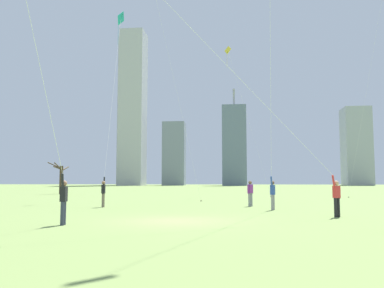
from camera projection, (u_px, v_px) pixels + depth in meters
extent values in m
plane|color=#7A934C|center=(175.00, 221.00, 16.33)|extent=(400.00, 400.00, 0.00)
cylinder|color=gray|center=(273.00, 202.00, 22.67)|extent=(0.14, 0.14, 0.85)
cylinder|color=gray|center=(272.00, 202.00, 22.47)|extent=(0.14, 0.14, 0.85)
cube|color=#2D4CA5|center=(273.00, 190.00, 22.63)|extent=(0.31, 0.39, 0.54)
sphere|color=brown|center=(273.00, 183.00, 22.67)|extent=(0.22, 0.22, 0.22)
cylinder|color=#2D4CA5|center=(274.00, 190.00, 22.81)|extent=(0.09, 0.09, 0.55)
cylinder|color=#2D4CA5|center=(271.00, 181.00, 22.49)|extent=(0.16, 0.22, 0.56)
cylinder|color=silver|center=(270.00, 5.00, 20.40)|extent=(0.31, 5.89, 17.09)
cylinder|color=#726656|center=(103.00, 200.00, 24.96)|extent=(0.14, 0.14, 0.85)
cylinder|color=#726656|center=(103.00, 200.00, 25.18)|extent=(0.14, 0.14, 0.85)
cube|color=black|center=(103.00, 189.00, 25.14)|extent=(0.25, 0.37, 0.54)
sphere|color=#9E7051|center=(104.00, 183.00, 25.17)|extent=(0.22, 0.22, 0.22)
cylinder|color=black|center=(103.00, 190.00, 24.92)|extent=(0.09, 0.09, 0.55)
cylinder|color=black|center=(104.00, 181.00, 25.39)|extent=(0.12, 0.21, 0.56)
cube|color=teal|center=(121.00, 18.00, 36.59)|extent=(0.43, 1.42, 1.36)
cylinder|color=black|center=(121.00, 18.00, 36.59)|extent=(0.38, 0.09, 0.87)
cylinder|color=teal|center=(118.00, 34.00, 36.43)|extent=(0.02, 0.02, 1.96)
cylinder|color=silver|center=(114.00, 83.00, 31.00)|extent=(2.02, 9.75, 14.37)
cylinder|color=black|center=(338.00, 207.00, 18.25)|extent=(0.14, 0.14, 0.85)
cylinder|color=black|center=(336.00, 208.00, 18.11)|extent=(0.14, 0.14, 0.85)
cube|color=red|center=(336.00, 192.00, 18.24)|extent=(0.38, 0.38, 0.54)
sphere|color=tan|center=(336.00, 183.00, 18.28)|extent=(0.22, 0.22, 0.22)
cylinder|color=red|center=(339.00, 192.00, 18.37)|extent=(0.09, 0.09, 0.55)
cylinder|color=red|center=(333.00, 181.00, 18.15)|extent=(0.21, 0.21, 0.56)
cylinder|color=silver|center=(216.00, 54.00, 16.64)|extent=(10.15, 5.17, 9.84)
cylinder|color=#33384C|center=(64.00, 213.00, 14.93)|extent=(0.14, 0.14, 0.85)
cylinder|color=#33384C|center=(62.00, 214.00, 14.71)|extent=(0.14, 0.14, 0.85)
cube|color=black|center=(64.00, 194.00, 14.89)|extent=(0.25, 0.36, 0.54)
sphere|color=#9E7051|center=(64.00, 183.00, 14.92)|extent=(0.22, 0.22, 0.22)
cylinder|color=black|center=(65.00, 195.00, 15.09)|extent=(0.09, 0.09, 0.55)
cylinder|color=black|center=(63.00, 181.00, 14.72)|extent=(0.12, 0.21, 0.56)
cylinder|color=gray|center=(249.00, 200.00, 25.88)|extent=(0.14, 0.14, 0.85)
cylinder|color=gray|center=(251.00, 200.00, 26.03)|extent=(0.14, 0.14, 0.85)
cube|color=purple|center=(250.00, 189.00, 26.02)|extent=(0.37, 0.39, 0.54)
sphere|color=brown|center=(250.00, 183.00, 26.05)|extent=(0.22, 0.22, 0.22)
cylinder|color=purple|center=(248.00, 189.00, 25.87)|extent=(0.09, 0.09, 0.55)
cylinder|color=purple|center=(252.00, 189.00, 26.16)|extent=(0.09, 0.09, 0.55)
cube|color=yellow|center=(228.00, 50.00, 46.55)|extent=(0.79, 0.91, 1.12)
cylinder|color=black|center=(228.00, 50.00, 46.55)|extent=(0.19, 0.33, 0.70)
cylinder|color=yellow|center=(227.00, 60.00, 46.26)|extent=(0.02, 0.02, 1.64)
cylinder|color=silver|center=(248.00, 120.00, 44.37)|extent=(4.38, 2.39, 16.52)
cylinder|color=#3F3833|center=(271.00, 196.00, 42.20)|extent=(0.10, 0.10, 0.08)
cylinder|color=silver|center=(368.00, 83.00, 39.05)|extent=(3.29, 4.02, 21.94)
cylinder|color=#3F3833|center=(349.00, 197.00, 40.21)|extent=(0.10, 0.10, 0.08)
cylinder|color=silver|center=(158.00, 10.00, 31.74)|extent=(6.20, 4.91, 29.80)
cylinder|color=#3F3833|center=(201.00, 201.00, 32.46)|extent=(0.10, 0.10, 0.08)
cylinder|color=#423326|center=(61.00, 180.00, 51.29)|extent=(0.43, 0.43, 3.54)
cylinder|color=#423326|center=(55.00, 165.00, 51.45)|extent=(1.80, 0.36, 0.88)
cylinder|color=#423326|center=(65.00, 169.00, 52.28)|extent=(0.32, 1.80, 0.70)
cylinder|color=#423326|center=(57.00, 168.00, 51.38)|extent=(1.06, 0.40, 0.52)
cylinder|color=#423326|center=(58.00, 166.00, 50.81)|extent=(0.49, 1.43, 0.87)
cube|color=gray|center=(174.00, 154.00, 163.17)|extent=(8.85, 6.28, 25.38)
cube|color=#B2B2B7|center=(127.00, 112.00, 174.76)|extent=(5.23, 10.26, 63.03)
cube|color=#9EA3AD|center=(356.00, 146.00, 165.17)|extent=(10.26, 10.92, 31.48)
cube|color=slate|center=(234.00, 146.00, 154.18)|extent=(9.04, 7.89, 30.29)
cylinder|color=#99999E|center=(234.00, 97.00, 155.88)|extent=(0.80, 0.80, 6.72)
cube|color=#B2B2B7|center=(133.00, 108.00, 160.53)|extent=(9.18, 9.88, 61.19)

